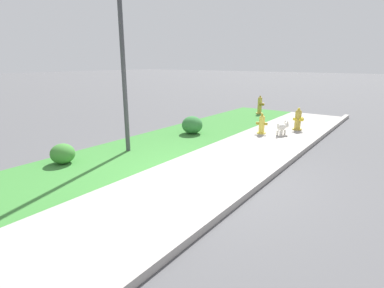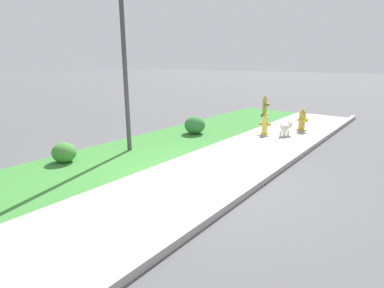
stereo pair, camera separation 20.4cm
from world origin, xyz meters
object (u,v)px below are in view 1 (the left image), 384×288
Objects in this scene: shrub_bush_far_verge at (63,154)px; shrub_bush_near_lamp at (192,125)px; fire_hydrant_by_grass_verge at (260,105)px; fire_hydrant_across_street at (262,124)px; fire_hydrant_far_end at (298,120)px; street_lamp at (120,3)px; small_white_dog at (283,127)px.

shrub_bush_near_lamp is (4.04, -0.64, 0.05)m from shrub_bush_far_verge.
fire_hydrant_by_grass_verge is 3.80m from fire_hydrant_across_street.
fire_hydrant_across_street is 2.20m from shrub_bush_near_lamp.
street_lamp reaches higher than fire_hydrant_far_end.
shrub_bush_near_lamp is at bearing -157.53° from fire_hydrant_across_street.
fire_hydrant_across_street is at bearing -3.71° from fire_hydrant_by_grass_verge.
street_lamp is (-5.01, 2.74, 3.15)m from fire_hydrant_far_end.
fire_hydrant_across_street reaches higher than shrub_bush_near_lamp.
fire_hydrant_by_grass_verge is at bearing -106.45° from fire_hydrant_far_end.
fire_hydrant_across_street is 1.20× the size of shrub_bush_far_verge.
shrub_bush_far_verge is (-1.54, 0.43, -3.28)m from street_lamp.
small_white_dog is at bearing -28.71° from shrub_bush_far_verge.
fire_hydrant_by_grass_verge is 7.88m from street_lamp.
street_lamp is at bearing 175.29° from shrub_bush_near_lamp.
fire_hydrant_across_street reaches higher than small_white_dog.
street_lamp is at bearing -1.74° from fire_hydrant_far_end.
fire_hydrant_by_grass_verge is 1.23× the size of fire_hydrant_across_street.
street_lamp is (-3.78, 2.00, 3.20)m from fire_hydrant_across_street.
fire_hydrant_far_end reaches higher than shrub_bush_far_verge.
small_white_dog is (0.21, -0.60, -0.04)m from fire_hydrant_across_street.
shrub_bush_near_lamp reaches higher than small_white_dog.
small_white_dog is 2.81m from shrub_bush_near_lamp.
fire_hydrant_far_end is 1.04m from small_white_dog.
fire_hydrant_by_grass_verge reaches higher than fire_hydrant_across_street.
fire_hydrant_by_grass_verge is 1.66× the size of small_white_dog.
fire_hydrant_across_street is 5.34m from street_lamp.
shrub_bush_far_verge is at bearing -34.00° from fire_hydrant_by_grass_verge.
shrub_bush_near_lamp reaches higher than shrub_bush_far_verge.
fire_hydrant_by_grass_verge is at bearing 101.90° from fire_hydrant_across_street.
street_lamp is 4.09m from shrub_bush_near_lamp.
shrub_bush_far_verge is at bearing 1.10° from fire_hydrant_far_end.
street_lamp reaches higher than fire_hydrant_by_grass_verge.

